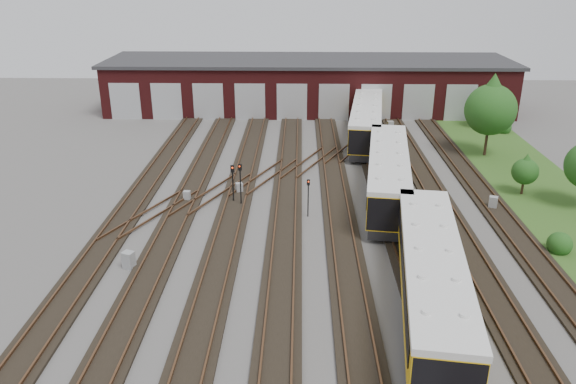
{
  "coord_description": "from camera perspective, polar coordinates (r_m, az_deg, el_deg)",
  "views": [
    {
      "loc": [
        -0.98,
        -31.96,
        17.5
      ],
      "look_at": [
        -1.83,
        6.06,
        2.0
      ],
      "focal_mm": 35.0,
      "sensor_mm": 36.0,
      "label": 1
    }
  ],
  "objects": [
    {
      "name": "tree_1",
      "position": [
        68.02,
        19.47,
        8.73
      ],
      "size": [
        2.95,
        2.95,
        4.88
      ],
      "color": "#332217",
      "rests_on": "ground"
    },
    {
      "name": "bush_2",
      "position": [
        67.23,
        21.07,
        6.38
      ],
      "size": [
        1.78,
        1.78,
        1.78
      ],
      "primitive_type": "sphere",
      "color": "#1D4614",
      "rests_on": "ground"
    },
    {
      "name": "relay_cabinet_2",
      "position": [
        46.14,
        -4.98,
        0.39
      ],
      "size": [
        0.67,
        0.63,
        0.89
      ],
      "primitive_type": "cube",
      "rotation": [
        0.0,
        0.0,
        0.42
      ],
      "color": "#929597",
      "rests_on": "ground"
    },
    {
      "name": "bush_0",
      "position": [
        40.65,
        25.92,
        -4.48
      ],
      "size": [
        1.61,
        1.61,
        1.61
      ],
      "primitive_type": "sphere",
      "color": "#1D4614",
      "rests_on": "ground"
    },
    {
      "name": "relay_cabinet_1",
      "position": [
        45.14,
        -10.22,
        -0.42
      ],
      "size": [
        0.55,
        0.47,
        0.86
      ],
      "primitive_type": "cube",
      "rotation": [
        0.0,
        0.0,
        -0.08
      ],
      "color": "#929597",
      "rests_on": "ground"
    },
    {
      "name": "signal_mast_1",
      "position": [
        43.15,
        -4.86,
        1.28
      ],
      "size": [
        0.28,
        0.26,
        3.42
      ],
      "rotation": [
        0.0,
        0.0,
        -0.21
      ],
      "color": "black",
      "rests_on": "ground"
    },
    {
      "name": "grass_verge",
      "position": [
        49.65,
        24.92,
        -0.6
      ],
      "size": [
        8.0,
        55.0,
        0.05
      ],
      "primitive_type": "cube",
      "color": "#2C521B",
      "rests_on": "ground"
    },
    {
      "name": "relay_cabinet_0",
      "position": [
        36.17,
        -15.88,
        -6.68
      ],
      "size": [
        0.84,
        0.78,
        1.13
      ],
      "primitive_type": "cube",
      "rotation": [
        0.0,
        0.0,
        -0.39
      ],
      "color": "#929597",
      "rests_on": "ground"
    },
    {
      "name": "relay_cabinet_4",
      "position": [
        45.78,
        20.11,
        -1.04
      ],
      "size": [
        0.76,
        0.7,
        1.02
      ],
      "primitive_type": "cube",
      "rotation": [
        0.0,
        0.0,
        -0.39
      ],
      "color": "#929597",
      "rests_on": "ground"
    },
    {
      "name": "signal_mast_3",
      "position": [
        54.43,
        6.6,
        5.61
      ],
      "size": [
        0.3,
        0.28,
        3.3
      ],
      "rotation": [
        0.0,
        0.0,
        -0.18
      ],
      "color": "black",
      "rests_on": "ground"
    },
    {
      "name": "metro_train",
      "position": [
        45.13,
        10.11,
        1.87
      ],
      "size": [
        5.24,
        49.02,
        3.46
      ],
      "rotation": [
        0.0,
        0.0,
        -0.13
      ],
      "color": "black",
      "rests_on": "ground"
    },
    {
      "name": "bush_1",
      "position": [
        54.85,
        22.83,
        2.5
      ],
      "size": [
        1.31,
        1.31,
        1.31
      ],
      "primitive_type": "sphere",
      "color": "#1D4614",
      "rests_on": "ground"
    },
    {
      "name": "tree_3",
      "position": [
        48.97,
        22.99,
        2.21
      ],
      "size": [
        2.11,
        2.11,
        3.5
      ],
      "color": "#332217",
      "rests_on": "ground"
    },
    {
      "name": "signal_mast_2",
      "position": [
        41.22,
        2.07,
        -0.13
      ],
      "size": [
        0.23,
        0.21,
        2.94
      ],
      "rotation": [
        0.0,
        0.0,
        0.08
      ],
      "color": "black",
      "rests_on": "ground"
    },
    {
      "name": "signal_mast_0",
      "position": [
        43.77,
        -5.64,
        1.36
      ],
      "size": [
        0.31,
        0.29,
        3.13
      ],
      "rotation": [
        0.0,
        0.0,
        0.18
      ],
      "color": "black",
      "rests_on": "ground"
    },
    {
      "name": "tree_0",
      "position": [
        57.28,
        19.96,
        8.44
      ],
      "size": [
        4.87,
        4.87,
        8.07
      ],
      "color": "#332217",
      "rests_on": "ground"
    },
    {
      "name": "relay_cabinet_3",
      "position": [
        64.65,
        10.33,
        6.62
      ],
      "size": [
        0.77,
        0.69,
        1.11
      ],
      "primitive_type": "cube",
      "rotation": [
        0.0,
        0.0,
        0.22
      ],
      "color": "#929597",
      "rests_on": "ground"
    },
    {
      "name": "maintenance_shed",
      "position": [
        73.35,
        2.06,
        10.92
      ],
      "size": [
        51.0,
        12.5,
        6.35
      ],
      "color": "#4A1213",
      "rests_on": "ground"
    },
    {
      "name": "ground",
      "position": [
        36.45,
        2.69,
        -6.54
      ],
      "size": [
        120.0,
        120.0,
        0.0
      ],
      "primitive_type": "plane",
      "color": "#464341",
      "rests_on": "ground"
    },
    {
      "name": "track_network",
      "position": [
        36.92,
        2.41,
        -5.96
      ],
      "size": [
        30.4,
        70.0,
        0.33
      ],
      "color": "black",
      "rests_on": "ground"
    }
  ]
}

